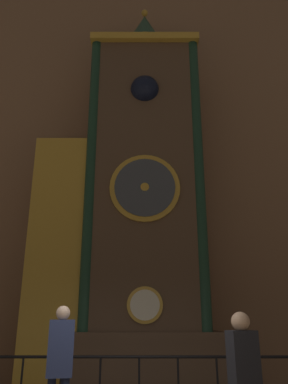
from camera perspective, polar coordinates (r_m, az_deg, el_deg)
The scene contains 5 objects.
cathedral_back_wall at distance 11.48m, azimuth -2.45°, elevation 7.78°, with size 24.00×0.32×13.38m.
clock_tower at distance 9.51m, azimuth -2.33°, elevation -1.83°, with size 4.45×1.82×10.55m.
railing_fence at distance 7.06m, azimuth -0.88°, elevation -27.07°, with size 5.33×0.05×0.97m.
visitor_near at distance 5.62m, azimuth -12.80°, elevation -23.69°, with size 0.38×0.28×1.74m.
visitor_far at distance 5.08m, azimuth 14.88°, elevation -24.57°, with size 0.39×0.31×1.65m.
Camera 1 is at (0.38, -4.49, 1.58)m, focal length 35.00 mm.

